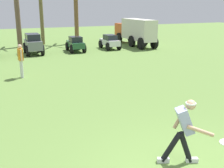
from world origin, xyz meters
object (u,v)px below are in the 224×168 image
at_px(parked_car_slot_b, 33,43).
at_px(frisbee_thrower, 184,128).
at_px(teammate_near_sideline, 21,58).
at_px(palm_tree_right_of_centre, 76,7).
at_px(parked_car_slot_c, 75,44).
at_px(box_truck, 135,31).
at_px(parked_car_slot_d, 110,42).

bearing_deg(parked_car_slot_b, frisbee_thrower, -87.87).
xyz_separation_m(frisbee_thrower, teammate_near_sideline, (-2.18, 9.09, 0.14)).
xyz_separation_m(teammate_near_sideline, palm_tree_right_of_centre, (6.10, 10.98, 2.16)).
bearing_deg(parked_car_slot_c, box_truck, 10.87).
bearing_deg(parked_car_slot_c, parked_car_slot_b, 177.68).
bearing_deg(palm_tree_right_of_centre, box_truck, -40.61).
bearing_deg(palm_tree_right_of_centre, parked_car_slot_d, -73.40).
distance_m(parked_car_slot_b, parked_car_slot_c, 3.01).
xyz_separation_m(teammate_near_sideline, parked_car_slot_d, (7.41, 6.60, -0.38)).
height_order(teammate_near_sideline, box_truck, box_truck).
bearing_deg(parked_car_slot_b, parked_car_slot_d, 0.25).
xyz_separation_m(teammate_near_sideline, parked_car_slot_b, (1.59, 6.57, -0.20)).
xyz_separation_m(parked_car_slot_b, palm_tree_right_of_centre, (4.51, 4.41, 2.36)).
relative_size(parked_car_slot_d, box_truck, 0.37).
distance_m(parked_car_slot_d, palm_tree_right_of_centre, 5.23).
distance_m(parked_car_slot_c, palm_tree_right_of_centre, 5.40).
relative_size(parked_car_slot_b, box_truck, 0.40).
xyz_separation_m(frisbee_thrower, box_truck, (7.97, 16.61, 0.43)).
bearing_deg(box_truck, parked_car_slot_d, -161.45).
xyz_separation_m(parked_car_slot_b, parked_car_slot_c, (3.00, -0.12, -0.18)).
height_order(parked_car_slot_c, parked_car_slot_d, same).
bearing_deg(parked_car_slot_b, box_truck, 6.29).
bearing_deg(box_truck, parked_car_slot_b, -173.71).
xyz_separation_m(parked_car_slot_b, box_truck, (8.55, 0.94, 0.49)).
bearing_deg(frisbee_thrower, box_truck, 64.38).
height_order(parked_car_slot_b, box_truck, box_truck).
height_order(teammate_near_sideline, parked_car_slot_b, teammate_near_sideline).
bearing_deg(palm_tree_right_of_centre, parked_car_slot_c, -108.39).
bearing_deg(teammate_near_sideline, parked_car_slot_b, 76.38).
relative_size(frisbee_thrower, box_truck, 0.24).
distance_m(teammate_near_sideline, parked_car_slot_d, 9.93).
bearing_deg(frisbee_thrower, parked_car_slot_d, 71.56).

